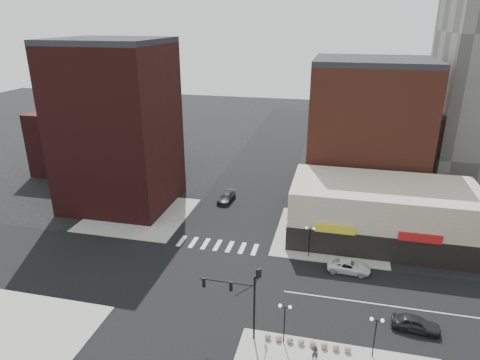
% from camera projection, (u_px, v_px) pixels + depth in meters
% --- Properties ---
extents(ground, '(240.00, 240.00, 0.00)m').
position_uv_depth(ground, '(199.00, 280.00, 49.76)').
color(ground, black).
rests_on(ground, ground).
extents(road_ew, '(200.00, 14.00, 0.02)m').
position_uv_depth(road_ew, '(199.00, 280.00, 49.75)').
color(road_ew, black).
rests_on(road_ew, ground).
extents(road_ns, '(14.00, 200.00, 0.02)m').
position_uv_depth(road_ns, '(199.00, 280.00, 49.75)').
color(road_ns, black).
rests_on(road_ns, ground).
extents(sidewalk_nw, '(15.00, 15.00, 0.12)m').
position_uv_depth(sidewalk_nw, '(139.00, 214.00, 66.02)').
color(sidewalk_nw, gray).
rests_on(sidewalk_nw, ground).
extents(sidewalk_ne, '(15.00, 15.00, 0.12)m').
position_uv_depth(sidewalk_ne, '(330.00, 235.00, 59.82)').
color(sidewalk_ne, gray).
rests_on(sidewalk_ne, ground).
extents(sidewalk_sw, '(15.00, 15.00, 0.12)m').
position_uv_depth(sidewalk_sw, '(1.00, 346.00, 39.65)').
color(sidewalk_sw, gray).
rests_on(sidewalk_sw, ground).
extents(building_nw, '(16.00, 15.00, 25.00)m').
position_uv_depth(building_nw, '(117.00, 128.00, 66.18)').
color(building_nw, '#381311').
rests_on(building_nw, ground).
extents(building_nw_low, '(20.00, 18.00, 12.00)m').
position_uv_depth(building_nw_low, '(99.00, 138.00, 85.37)').
color(building_nw_low, '#381311').
rests_on(building_nw_low, ground).
extents(building_ne_midrise, '(18.00, 15.00, 22.00)m').
position_uv_depth(building_ne_midrise, '(367.00, 134.00, 68.59)').
color(building_ne_midrise, brown).
rests_on(building_ne_midrise, ground).
extents(building_ne_row, '(24.20, 12.20, 8.00)m').
position_uv_depth(building_ne_row, '(381.00, 217.00, 57.73)').
color(building_ne_row, beige).
rests_on(building_ne_row, ground).
extents(traffic_signal, '(5.59, 3.09, 7.77)m').
position_uv_depth(traffic_signal, '(245.00, 292.00, 39.32)').
color(traffic_signal, black).
rests_on(traffic_signal, ground).
extents(street_lamp_se_a, '(1.22, 0.32, 4.16)m').
position_uv_depth(street_lamp_se_a, '(285.00, 314.00, 38.96)').
color(street_lamp_se_a, black).
rests_on(street_lamp_se_a, sidewalk_se).
extents(street_lamp_se_b, '(1.22, 0.32, 4.16)m').
position_uv_depth(street_lamp_se_b, '(376.00, 328.00, 37.25)').
color(street_lamp_se_b, black).
rests_on(street_lamp_se_b, sidewalk_se).
extents(street_lamp_ne, '(1.22, 0.32, 4.16)m').
position_uv_depth(street_lamp_ne, '(310.00, 234.00, 53.29)').
color(street_lamp_ne, black).
rests_on(street_lamp_ne, sidewalk_ne).
extents(bollard_row, '(7.96, 0.61, 0.61)m').
position_uv_depth(bollard_row, '(307.00, 343.00, 39.51)').
color(bollard_row, '#8C7060').
rests_on(bollard_row, sidewalk_se).
extents(white_suv, '(5.17, 2.56, 1.41)m').
position_uv_depth(white_suv, '(349.00, 266.00, 51.11)').
color(white_suv, silver).
rests_on(white_suv, ground).
extents(dark_sedan_east, '(4.71, 2.33, 1.54)m').
position_uv_depth(dark_sedan_east, '(416.00, 324.00, 41.48)').
color(dark_sedan_east, black).
rests_on(dark_sedan_east, ground).
extents(dark_sedan_north, '(2.39, 5.13, 1.45)m').
position_uv_depth(dark_sedan_north, '(226.00, 198.00, 70.52)').
color(dark_sedan_north, black).
rests_on(dark_sedan_north, ground).
extents(pedestrian, '(0.62, 0.43, 1.63)m').
position_uv_depth(pedestrian, '(315.00, 353.00, 37.64)').
color(pedestrian, '#262429').
rests_on(pedestrian, sidewalk_se).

